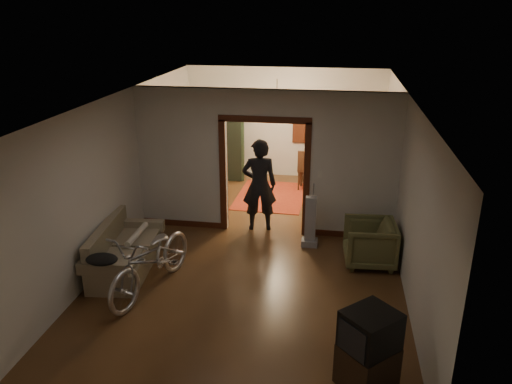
% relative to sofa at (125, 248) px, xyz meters
% --- Properties ---
extents(floor, '(5.00, 8.50, 0.01)m').
position_rel_sofa_xyz_m(floor, '(2.08, 1.21, -0.41)').
color(floor, '#3E2513').
rests_on(floor, ground).
extents(ceiling, '(5.00, 8.50, 0.01)m').
position_rel_sofa_xyz_m(ceiling, '(2.08, 1.21, 2.39)').
color(ceiling, white).
rests_on(ceiling, floor).
extents(wall_back, '(5.00, 0.02, 2.80)m').
position_rel_sofa_xyz_m(wall_back, '(2.08, 5.46, 0.99)').
color(wall_back, beige).
rests_on(wall_back, floor).
extents(wall_left, '(0.02, 8.50, 2.80)m').
position_rel_sofa_xyz_m(wall_left, '(-0.42, 1.21, 0.99)').
color(wall_left, beige).
rests_on(wall_left, floor).
extents(wall_right, '(0.02, 8.50, 2.80)m').
position_rel_sofa_xyz_m(wall_right, '(4.58, 1.21, 0.99)').
color(wall_right, beige).
rests_on(wall_right, floor).
extents(partition_wall, '(5.00, 0.14, 2.80)m').
position_rel_sofa_xyz_m(partition_wall, '(2.08, 1.96, 0.99)').
color(partition_wall, beige).
rests_on(partition_wall, floor).
extents(door_casing, '(1.74, 0.20, 2.32)m').
position_rel_sofa_xyz_m(door_casing, '(2.08, 1.96, 0.69)').
color(door_casing, '#3E1A0E').
rests_on(door_casing, floor).
extents(far_window, '(0.98, 0.06, 1.28)m').
position_rel_sofa_xyz_m(far_window, '(2.78, 5.42, 1.14)').
color(far_window, black).
rests_on(far_window, wall_back).
extents(chandelier, '(0.24, 0.24, 0.24)m').
position_rel_sofa_xyz_m(chandelier, '(2.08, 3.71, 1.94)').
color(chandelier, '#FFE0A5').
rests_on(chandelier, ceiling).
extents(light_switch, '(0.08, 0.01, 0.12)m').
position_rel_sofa_xyz_m(light_switch, '(3.13, 1.88, 0.84)').
color(light_switch, silver).
rests_on(light_switch, partition_wall).
extents(sofa, '(0.96, 1.83, 0.81)m').
position_rel_sofa_xyz_m(sofa, '(0.00, 0.00, 0.00)').
color(sofa, '#72684C').
rests_on(sofa, floor).
extents(rolled_paper, '(0.10, 0.83, 0.10)m').
position_rel_sofa_xyz_m(rolled_paper, '(0.10, 0.30, 0.12)').
color(rolled_paper, beige).
rests_on(rolled_paper, sofa).
extents(jacket, '(0.48, 0.36, 0.14)m').
position_rel_sofa_xyz_m(jacket, '(0.05, -0.91, 0.27)').
color(jacket, black).
rests_on(jacket, sofa).
extents(bicycle, '(1.19, 2.17, 1.08)m').
position_rel_sofa_xyz_m(bicycle, '(0.68, -0.55, 0.13)').
color(bicycle, silver).
rests_on(bicycle, floor).
extents(armchair, '(0.91, 0.89, 0.78)m').
position_rel_sofa_xyz_m(armchair, '(4.06, 0.89, -0.01)').
color(armchair, brown).
rests_on(armchair, floor).
extents(tv_stand, '(0.79, 0.78, 0.53)m').
position_rel_sofa_xyz_m(tv_stand, '(3.89, -2.14, -0.14)').
color(tv_stand, black).
rests_on(tv_stand, floor).
extents(crt_tv, '(0.77, 0.77, 0.49)m').
position_rel_sofa_xyz_m(crt_tv, '(3.89, -2.14, 0.34)').
color(crt_tv, black).
rests_on(crt_tv, tv_stand).
extents(vacuum, '(0.32, 0.26, 0.97)m').
position_rel_sofa_xyz_m(vacuum, '(3.01, 1.42, 0.08)').
color(vacuum, gray).
rests_on(vacuum, floor).
extents(person, '(0.75, 0.57, 1.85)m').
position_rel_sofa_xyz_m(person, '(1.96, 2.01, 0.52)').
color(person, black).
rests_on(person, floor).
extents(oriental_rug, '(1.62, 2.09, 0.02)m').
position_rel_sofa_xyz_m(oriental_rug, '(1.96, 3.84, -0.40)').
color(oriental_rug, maroon).
rests_on(oriental_rug, floor).
extents(locker, '(0.93, 0.61, 1.73)m').
position_rel_sofa_xyz_m(locker, '(0.67, 4.98, 0.46)').
color(locker, '#21311D').
rests_on(locker, floor).
extents(globe, '(0.28, 0.28, 0.28)m').
position_rel_sofa_xyz_m(globe, '(0.67, 4.98, 1.53)').
color(globe, '#1E5972').
rests_on(globe, locker).
extents(desk, '(1.05, 0.79, 0.69)m').
position_rel_sofa_xyz_m(desk, '(3.03, 4.84, -0.06)').
color(desk, '#331D11').
rests_on(desk, floor).
extents(desk_chair, '(0.56, 0.56, 1.00)m').
position_rel_sofa_xyz_m(desk_chair, '(2.75, 4.52, 0.09)').
color(desk_chair, '#331D11').
rests_on(desk_chair, floor).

